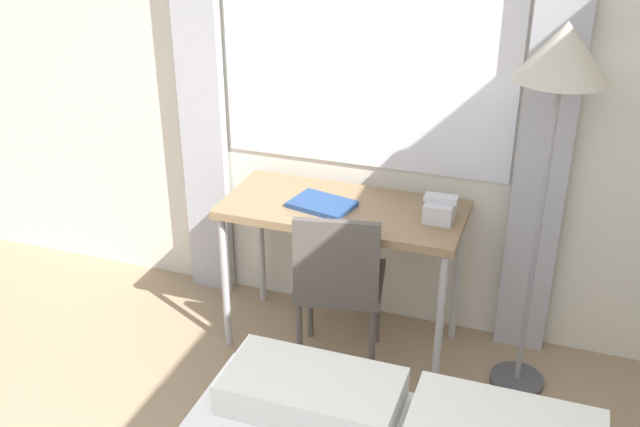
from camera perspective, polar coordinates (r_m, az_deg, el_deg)
The scene contains 6 objects.
wall_back_with_window at distance 3.63m, azimuth 2.48°, elevation 11.38°, with size 4.95×0.13×2.70m.
desk at distance 3.54m, azimuth 1.77°, elevation -0.47°, with size 1.14×0.52×0.76m.
desk_chair at distance 3.44m, azimuth 1.45°, elevation -5.00°, with size 0.47×0.47×0.85m.
standing_lamp at distance 3.08m, azimuth 17.85°, elevation 9.77°, with size 0.37×0.37×1.69m.
telephone at distance 3.41m, azimuth 9.15°, elevation 0.39°, with size 0.15×0.17×0.11m.
book at distance 3.50m, azimuth 0.15°, elevation 0.73°, with size 0.32×0.26×0.02m.
Camera 1 is at (1.02, -0.67, 2.28)m, focal length 42.00 mm.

